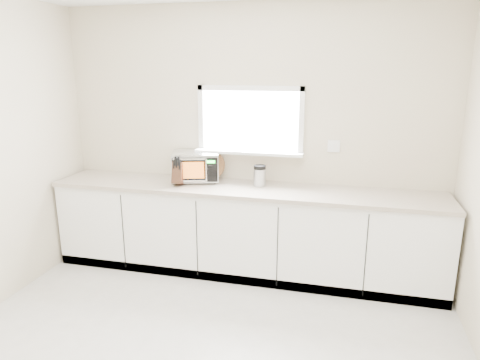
% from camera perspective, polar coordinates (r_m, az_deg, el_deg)
% --- Properties ---
extents(back_wall, '(4.00, 0.17, 2.70)m').
position_cam_1_polar(back_wall, '(4.45, 1.40, 5.58)').
color(back_wall, beige).
rests_on(back_wall, ground).
extents(cabinets, '(3.92, 0.60, 0.88)m').
position_cam_1_polar(cabinets, '(4.42, 0.47, -6.92)').
color(cabinets, white).
rests_on(cabinets, ground).
extents(countertop, '(3.92, 0.64, 0.04)m').
position_cam_1_polar(countertop, '(4.26, 0.45, -1.22)').
color(countertop, '#BEB59D').
rests_on(countertop, cabinets).
extents(microwave, '(0.56, 0.49, 0.31)m').
position_cam_1_polar(microwave, '(4.49, -5.92, 1.91)').
color(microwave, black).
rests_on(microwave, countertop).
extents(knife_block, '(0.12, 0.22, 0.30)m').
position_cam_1_polar(knife_block, '(4.35, -8.18, 0.98)').
color(knife_block, '#4A281A').
rests_on(knife_block, countertop).
extents(cutting_board, '(0.30, 0.07, 0.30)m').
position_cam_1_polar(cutting_board, '(4.56, -3.87, 2.01)').
color(cutting_board, '#A3703F').
rests_on(cutting_board, countertop).
extents(coffee_grinder, '(0.16, 0.16, 0.22)m').
position_cam_1_polar(coffee_grinder, '(4.29, 2.64, 0.60)').
color(coffee_grinder, '#B7BABF').
rests_on(coffee_grinder, countertop).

